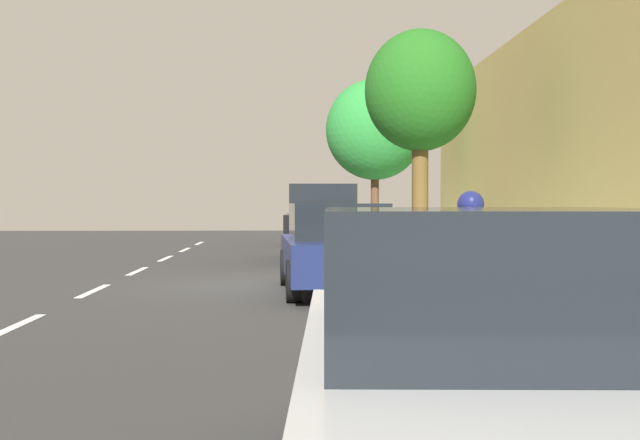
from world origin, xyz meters
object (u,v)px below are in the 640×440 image
parked_sedan_silver_nearest (495,376)px  cyclist_with_backpack (473,260)px  parked_sedan_dark_blue_second (337,249)px  bicycle_at_curb (441,321)px  street_tree_mid_block (420,93)px  fire_hydrant (414,252)px  parked_sedan_red_far (316,224)px  parked_suv_black_mid (323,221)px  street_tree_far_end (375,130)px

parked_sedan_silver_nearest → cyclist_with_backpack: 4.12m
parked_sedan_silver_nearest → parked_sedan_dark_blue_second: (-0.16, 10.57, 0.00)m
bicycle_at_curb → street_tree_mid_block: size_ratio=0.28×
bicycle_at_curb → fire_hydrant: (0.90, 8.16, 0.19)m
parked_sedan_red_far → cyclist_with_backpack: cyclist_with_backpack is taller
parked_sedan_red_far → street_tree_mid_block: street_tree_mid_block is taller
parked_sedan_silver_nearest → fire_hydrant: bearing=83.5°
parked_suv_black_mid → fire_hydrant: bearing=-75.1°
parked_suv_black_mid → bicycle_at_curb: bearing=-87.3°
cyclist_with_backpack → street_tree_mid_block: 12.20m
cyclist_with_backpack → street_tree_far_end: 22.76m
parked_sedan_silver_nearest → parked_sedan_red_far: 26.53m
parked_sedan_silver_nearest → parked_sedan_dark_blue_second: size_ratio=1.00×
fire_hydrant → parked_suv_black_mid: bearing=104.9°
street_tree_far_end → cyclist_with_backpack: bearing=-93.2°
parked_sedan_silver_nearest → street_tree_mid_block: (2.03, 15.79, 3.31)m
parked_sedan_dark_blue_second → parked_sedan_silver_nearest: bearing=-89.1°
street_tree_mid_block → fire_hydrant: street_tree_mid_block is taller
parked_sedan_dark_blue_second → street_tree_mid_block: bearing=67.2°
bicycle_at_curb → parked_sedan_dark_blue_second: bearing=96.6°
parked_suv_black_mid → bicycle_at_curb: parked_suv_black_mid is taller
street_tree_far_end → fire_hydrant: 14.37m
parked_sedan_silver_nearest → street_tree_mid_block: 16.26m
parked_sedan_dark_blue_second → parked_suv_black_mid: size_ratio=0.94×
fire_hydrant → parked_sedan_silver_nearest: bearing=-96.5°
parked_sedan_red_far → fire_hydrant: (1.52, -13.89, -0.19)m
parked_suv_black_mid → cyclist_with_backpack: bearing=-86.5°
parked_sedan_dark_blue_second → fire_hydrant: parked_sedan_dark_blue_second is taller
bicycle_at_curb → street_tree_mid_block: 11.99m
street_tree_mid_block → street_tree_far_end: street_tree_far_end is taller
parked_suv_black_mid → parked_sedan_red_far: bearing=89.7°
parked_sedan_red_far → street_tree_mid_block: (2.11, -10.75, 3.31)m
parked_suv_black_mid → bicycle_at_curb: 14.06m
parked_sedan_silver_nearest → street_tree_far_end: size_ratio=0.77×
parked_sedan_silver_nearest → bicycle_at_curb: size_ratio=2.95×
parked_suv_black_mid → cyclist_with_backpack: (0.89, -14.46, -0.02)m
parked_sedan_red_far → street_tree_far_end: (2.11, 0.02, 3.36)m
parked_sedan_dark_blue_second → street_tree_far_end: size_ratio=0.77×
street_tree_mid_block → fire_hydrant: (-0.60, -3.15, -3.50)m
parked_sedan_silver_nearest → bicycle_at_curb: (0.54, 4.48, -0.38)m
parked_sedan_red_far → bicycle_at_curb: size_ratio=2.90×
street_tree_mid_block → fire_hydrant: bearing=-100.7°
street_tree_far_end → parked_suv_black_mid: bearing=-105.0°
parked_sedan_silver_nearest → parked_sedan_red_far: bearing=90.2°
parked_sedan_silver_nearest → bicycle_at_curb: 4.53m
parked_suv_black_mid → street_tree_far_end: bearing=75.0°
parked_sedan_red_far → cyclist_with_backpack: 22.51m
parked_sedan_dark_blue_second → parked_suv_black_mid: bearing=89.7°
parked_sedan_dark_blue_second → street_tree_far_end: 16.48m
parked_sedan_dark_blue_second → fire_hydrant: 2.62m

